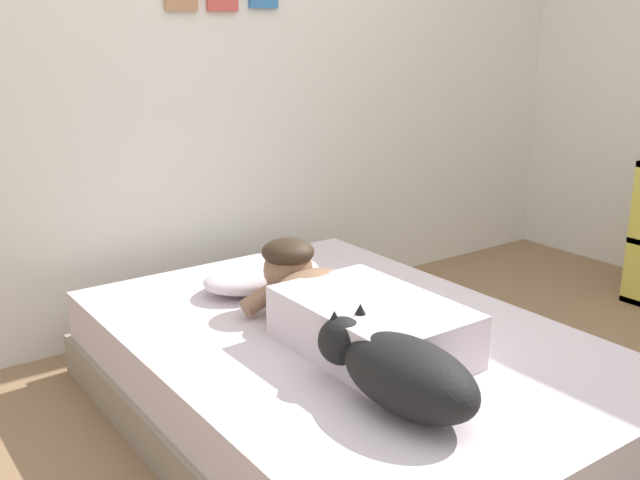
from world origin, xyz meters
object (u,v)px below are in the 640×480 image
(pillow, at_px, (263,275))
(coffee_cup, at_px, (302,282))
(person_lying, at_px, (346,309))
(cell_phone, at_px, (426,394))
(dog, at_px, (400,371))
(bed, at_px, (347,379))

(pillow, bearing_deg, coffee_cup, -47.17)
(person_lying, relative_size, cell_phone, 6.57)
(person_lying, xyz_separation_m, dog, (-0.16, -0.45, -0.00))
(dog, bearing_deg, person_lying, 70.60)
(bed, distance_m, pillow, 0.61)
(bed, distance_m, cell_phone, 0.54)
(coffee_cup, height_order, cell_phone, coffee_cup)
(bed, xyz_separation_m, pillow, (-0.00, 0.57, 0.24))
(pillow, height_order, dog, dog)
(cell_phone, bearing_deg, pillow, 85.26)
(person_lying, distance_m, dog, 0.48)
(dog, relative_size, coffee_cup, 4.60)
(dog, xyz_separation_m, coffee_cup, (0.30, 0.93, -0.07))
(coffee_cup, bearing_deg, pillow, 132.83)
(person_lying, xyz_separation_m, coffee_cup, (0.14, 0.48, -0.07))
(bed, height_order, person_lying, person_lying)
(pillow, relative_size, cell_phone, 3.71)
(cell_phone, bearing_deg, person_lying, 82.59)
(bed, distance_m, dog, 0.60)
(bed, height_order, dog, dog)
(coffee_cup, bearing_deg, dog, -107.92)
(pillow, xyz_separation_m, coffee_cup, (0.11, -0.12, -0.02))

